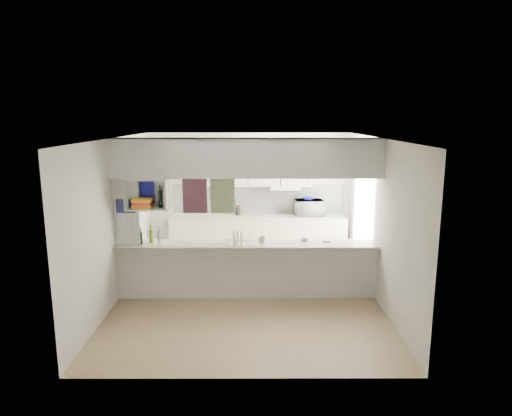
{
  "coord_description": "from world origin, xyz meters",
  "views": [
    {
      "loc": [
        0.13,
        -7.11,
        2.93
      ],
      "look_at": [
        0.15,
        0.5,
        1.4
      ],
      "focal_mm": 32.0,
      "sensor_mm": 36.0,
      "label": 1
    }
  ],
  "objects_px": {
    "dish_rack": "(240,238)",
    "wine_bottles": "(151,237)",
    "bowl": "(308,199)",
    "microwave": "(309,208)"
  },
  "relations": [
    {
      "from": "dish_rack",
      "to": "wine_bottles",
      "type": "xyz_separation_m",
      "value": [
        -1.43,
        -0.01,
        0.03
      ]
    },
    {
      "from": "dish_rack",
      "to": "wine_bottles",
      "type": "bearing_deg",
      "value": 172.32
    },
    {
      "from": "microwave",
      "to": "bowl",
      "type": "bearing_deg",
      "value": 31.1
    },
    {
      "from": "bowl",
      "to": "wine_bottles",
      "type": "xyz_separation_m",
      "value": [
        -2.76,
        -2.14,
        -0.23
      ]
    },
    {
      "from": "wine_bottles",
      "to": "bowl",
      "type": "bearing_deg",
      "value": 37.7
    },
    {
      "from": "wine_bottles",
      "to": "dish_rack",
      "type": "bearing_deg",
      "value": 0.4
    },
    {
      "from": "microwave",
      "to": "wine_bottles",
      "type": "bearing_deg",
      "value": 32.94
    },
    {
      "from": "dish_rack",
      "to": "wine_bottles",
      "type": "relative_size",
      "value": 1.26
    },
    {
      "from": "bowl",
      "to": "dish_rack",
      "type": "distance_m",
      "value": 2.52
    },
    {
      "from": "wine_bottles",
      "to": "microwave",
      "type": "bearing_deg",
      "value": 37.68
    }
  ]
}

